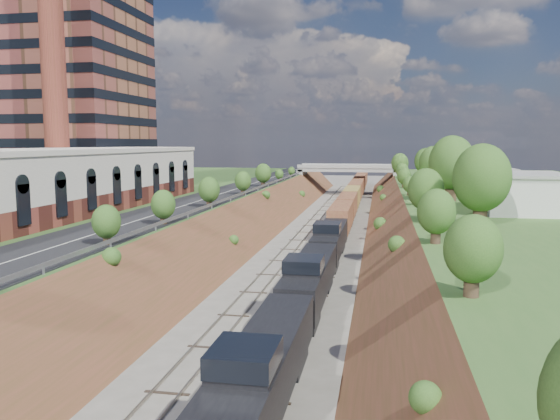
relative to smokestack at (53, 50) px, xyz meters
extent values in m
cube|color=#385F27|center=(3.00, 4.00, -22.50)|extent=(44.00, 180.00, 5.00)
cube|color=brown|center=(25.00, 4.00, -25.00)|extent=(10.00, 180.00, 10.00)
cube|color=brown|center=(47.00, 4.00, -25.00)|extent=(10.00, 180.00, 10.00)
cube|color=gray|center=(33.40, 4.00, -24.91)|extent=(1.58, 180.00, 0.18)
cube|color=gray|center=(38.60, 4.00, -24.91)|extent=(1.58, 180.00, 0.18)
cube|color=black|center=(20.50, 4.00, -19.95)|extent=(8.00, 180.00, 0.10)
cube|color=#99999E|center=(24.60, 4.00, -19.45)|extent=(0.06, 171.00, 0.30)
cube|color=brown|center=(8.00, -18.00, -18.90)|extent=(14.00, 62.00, 2.20)
cube|color=silver|center=(8.00, -18.00, -15.65)|extent=(14.00, 62.00, 4.30)
cube|color=silver|center=(8.00, -18.00, -13.25)|extent=(14.30, 62.30, 0.50)
cube|color=brown|center=(-8.00, 16.00, 2.00)|extent=(22.00, 22.00, 44.00)
cylinder|color=brown|center=(0.00, 0.00, 0.00)|extent=(3.20, 3.20, 40.00)
cube|color=gray|center=(24.50, 66.00, -21.90)|extent=(1.50, 8.00, 6.20)
cube|color=gray|center=(47.50, 66.00, -21.90)|extent=(1.50, 8.00, 6.20)
cube|color=gray|center=(36.00, 66.00, -18.80)|extent=(24.00, 8.00, 1.00)
cube|color=gray|center=(36.00, 62.00, -18.00)|extent=(24.00, 0.30, 0.80)
cube|color=gray|center=(36.00, 70.00, -18.00)|extent=(24.00, 0.30, 0.80)
cube|color=silver|center=(59.50, -4.00, -18.00)|extent=(9.00, 12.00, 4.00)
cube|color=silver|center=(59.00, 18.00, -18.20)|extent=(8.00, 10.00, 3.60)
cylinder|color=#473323|center=(53.00, -16.00, -18.69)|extent=(1.30, 1.30, 2.62)
ellipsoid|color=#30541D|center=(53.00, -16.00, -15.54)|extent=(5.25, 5.25, 6.30)
cylinder|color=#473323|center=(24.20, -36.00, -19.39)|extent=(0.66, 0.66, 1.22)
ellipsoid|color=#30541D|center=(24.20, -36.00, -17.92)|extent=(2.45, 2.45, 2.94)
cube|color=black|center=(38.60, -44.55, -22.85)|extent=(2.72, 16.29, 2.50)
cube|color=black|center=(38.60, -48.20, -20.90)|extent=(2.66, 3.10, 0.90)
cube|color=black|center=(38.60, -27.26, -22.85)|extent=(2.72, 16.29, 2.50)
cube|color=black|center=(38.60, -9.96, -22.85)|extent=(2.72, 16.29, 2.50)
cube|color=brown|center=(38.60, 50.20, -22.47)|extent=(2.72, 102.04, 3.26)
camera|label=1|loc=(43.84, -68.64, -12.34)|focal=35.00mm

